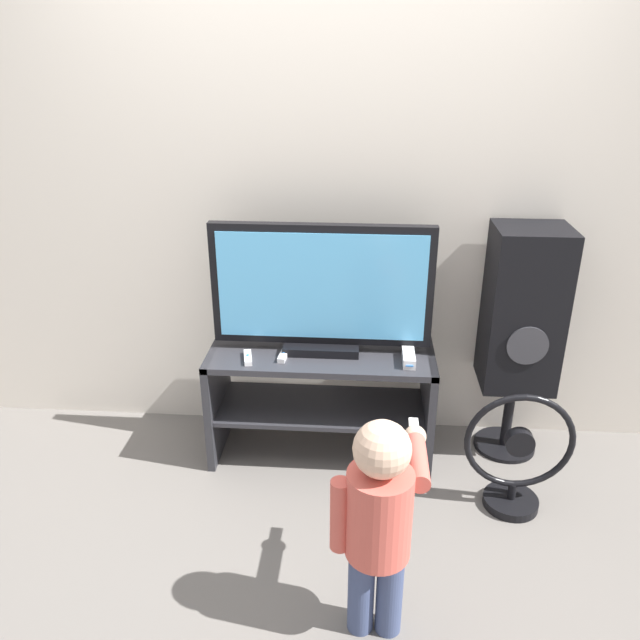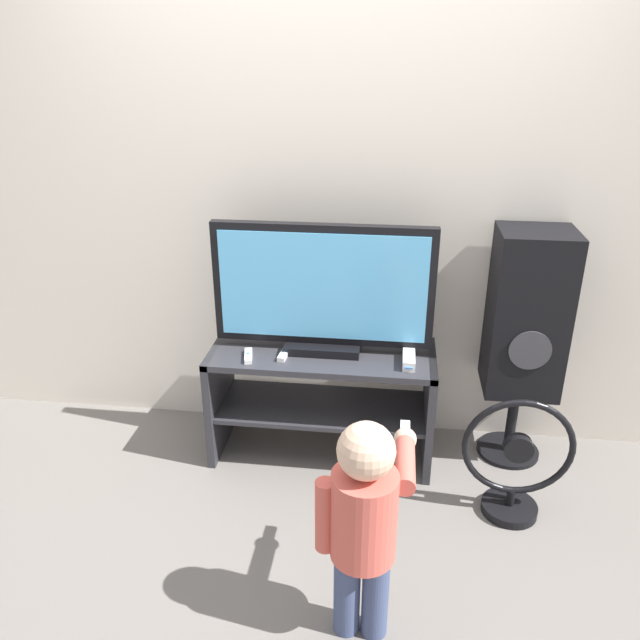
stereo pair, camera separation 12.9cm
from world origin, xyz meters
The scene contains 10 objects.
ground_plane centered at (0.00, 0.00, 0.00)m, with size 16.00×16.00×0.00m, color slate.
wall_back centered at (0.00, 0.52, 1.30)m, with size 10.00×0.06×2.60m.
tv_stand centered at (0.00, 0.22, 0.37)m, with size 1.07×0.44×0.56m.
television centered at (0.00, 0.24, 0.86)m, with size 1.01×0.20×0.61m.
game_console centered at (0.40, 0.14, 0.58)m, with size 0.06×0.16×0.05m.
remote_primary centered at (-0.33, 0.11, 0.57)m, with size 0.06×0.13×0.03m.
remote_secondary centered at (-0.17, 0.15, 0.57)m, with size 0.05×0.13×0.03m.
child centered at (0.26, -0.81, 0.50)m, with size 0.32×0.48×0.85m.
speaker_tower centered at (0.93, 0.32, 0.74)m, with size 0.34×0.31×1.16m.
floor_fan centered at (0.87, -0.14, 0.25)m, with size 0.47×0.24×0.57m.
Camera 2 is at (0.32, -2.40, 1.89)m, focal length 35.00 mm.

